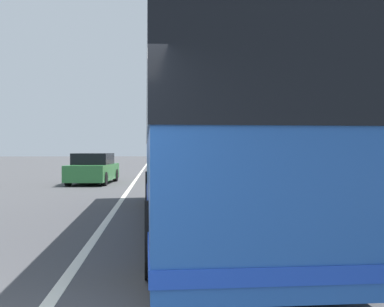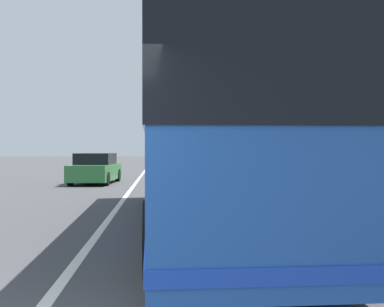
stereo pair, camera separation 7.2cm
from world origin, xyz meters
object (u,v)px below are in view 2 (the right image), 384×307
object	(u,v)px
roadside_tree_mid_block	(318,45)
utility_pole	(331,105)
motorcycle_far_end	(372,217)
car_far_distant	(96,169)
coach_bus	(206,136)
car_side_street	(179,166)
car_behind_bus	(170,160)
car_oncoming	(173,157)

from	to	relation	value
roadside_tree_mid_block	utility_pole	world-z (taller)	roadside_tree_mid_block
motorcycle_far_end	utility_pole	bearing A→B (deg)	-15.65
motorcycle_far_end	car_far_distant	bearing A→B (deg)	25.62
utility_pole	coach_bus	bearing A→B (deg)	142.52
car_far_distant	car_side_street	world-z (taller)	car_far_distant
coach_bus	car_far_distant	bearing A→B (deg)	16.42
roadside_tree_mid_block	utility_pole	bearing A→B (deg)	-141.80
car_side_street	car_behind_bus	bearing A→B (deg)	-0.73
car_far_distant	car_oncoming	xyz separation A→B (m)	(32.02, -4.65, 0.02)
coach_bus	car_behind_bus	distance (m)	32.18
car_behind_bus	utility_pole	size ratio (longest dim) A/B	0.63
car_oncoming	motorcycle_far_end	bearing A→B (deg)	-178.12
car_side_street	roadside_tree_mid_block	xyz separation A→B (m)	(-10.68, -4.88, 4.99)
motorcycle_far_end	roadside_tree_mid_block	xyz separation A→B (m)	(9.40, -2.25, 5.20)
car_behind_bus	car_oncoming	bearing A→B (deg)	-6.41
car_behind_bus	car_side_street	xyz separation A→B (m)	(-13.99, -0.31, -0.07)
car_far_distant	car_behind_bus	world-z (taller)	car_behind_bus
coach_bus	motorcycle_far_end	world-z (taller)	coach_bus
car_oncoming	roadside_tree_mid_block	xyz separation A→B (m)	(-37.46, -4.53, 4.93)
coach_bus	motorcycle_far_end	size ratio (longest dim) A/B	5.89
motorcycle_far_end	car_far_distant	world-z (taller)	car_far_distant
car_far_distant	roadside_tree_mid_block	xyz separation A→B (m)	(-5.44, -9.19, 4.95)
coach_bus	utility_pole	size ratio (longest dim) A/B	1.87
car_side_street	coach_bus	bearing A→B (deg)	177.51
car_far_distant	car_oncoming	size ratio (longest dim) A/B	1.08
coach_bus	car_oncoming	size ratio (longest dim) A/B	2.91
motorcycle_far_end	car_behind_bus	bearing A→B (deg)	5.49
car_far_distant	car_oncoming	world-z (taller)	car_oncoming
car_side_street	utility_pole	bearing A→B (deg)	-156.80
car_oncoming	car_behind_bus	bearing A→B (deg)	176.14
motorcycle_far_end	car_oncoming	xyz separation A→B (m)	(46.85, 2.28, 0.28)
utility_pole	car_behind_bus	bearing A→B (deg)	12.44
motorcycle_far_end	roadside_tree_mid_block	world-z (taller)	roadside_tree_mid_block
coach_bus	roadside_tree_mid_block	bearing A→B (deg)	-35.35
car_oncoming	coach_bus	bearing A→B (deg)	178.44
motorcycle_far_end	utility_pole	size ratio (longest dim) A/B	0.32
coach_bus	roadside_tree_mid_block	size ratio (longest dim) A/B	1.58
utility_pole	car_far_distant	bearing A→B (deg)	58.34
car_far_distant	roadside_tree_mid_block	distance (m)	11.77
coach_bus	car_far_distant	distance (m)	13.62
motorcycle_far_end	car_far_distant	xyz separation A→B (m)	(14.83, 6.94, 0.26)
coach_bus	car_far_distant	xyz separation A→B (m)	(12.92, 4.14, -1.25)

